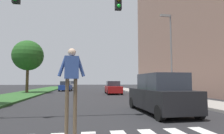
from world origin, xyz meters
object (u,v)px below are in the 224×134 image
street_lamp_right (170,48)px  sedan_far_horizon (72,85)px  tree_far (28,56)px  sedan_midblock (113,88)px  pedestrian_performer (71,78)px  traffic_light_gantry (13,13)px  suv_crossing (160,94)px  sedan_distant (66,86)px

street_lamp_right → sedan_far_horizon: 34.43m
tree_far → sedan_midblock: 12.07m
pedestrian_performer → traffic_light_gantry: bearing=134.0°
tree_far → pedestrian_performer: size_ratio=2.76×
suv_crossing → sedan_midblock: suv_crossing is taller
sedan_midblock → traffic_light_gantry: bearing=-113.4°
traffic_light_gantry → suv_crossing: 7.55m
sedan_midblock → sedan_distant: sedan_midblock is taller
street_lamp_right → suv_crossing: (-3.92, -6.50, -3.66)m
suv_crossing → sedan_midblock: 14.41m
traffic_light_gantry → sedan_far_horizon: traffic_light_gantry is taller
sedan_midblock → sedan_far_horizon: 25.56m
tree_far → traffic_light_gantry: bearing=-76.7°
traffic_light_gantry → suv_crossing: size_ratio=1.66×
traffic_light_gantry → sedan_distant: bearing=89.7°
tree_far → sedan_distant: size_ratio=1.56×
suv_crossing → sedan_far_horizon: suv_crossing is taller
pedestrian_performer → suv_crossing: (4.20, 3.70, -0.73)m
sedan_midblock → pedestrian_performer: bearing=-103.3°
suv_crossing → pedestrian_performer: bearing=-138.6°
suv_crossing → sedan_far_horizon: 39.67m
sedan_midblock → sedan_far_horizon: (-6.33, 24.76, 0.03)m
tree_far → suv_crossing: size_ratio=1.48×
street_lamp_right → pedestrian_performer: bearing=-128.5°
traffic_light_gantry → sedan_far_horizon: size_ratio=1.73×
tree_far → street_lamp_right: size_ratio=0.92×
tree_far → sedan_midblock: size_ratio=1.64×
sedan_midblock → sedan_distant: size_ratio=0.95×
tree_far → sedan_far_horizon: 23.08m
tree_far → pedestrian_performer: 21.99m
suv_crossing → street_lamp_right: bearing=58.9°
sedan_midblock → sedan_far_horizon: size_ratio=0.95×
suv_crossing → sedan_distant: bearing=105.5°
suv_crossing → traffic_light_gantry: bearing=-170.1°
traffic_light_gantry → suv_crossing: traffic_light_gantry is taller
sedan_midblock → sedan_distant: 11.31m
sedan_distant → traffic_light_gantry: bearing=-90.3°
street_lamp_right → sedan_midblock: street_lamp_right is taller
street_lamp_right → suv_crossing: bearing=-121.1°
pedestrian_performer → sedan_distant: bearing=94.9°
tree_far → pedestrian_performer: bearing=-71.9°
street_lamp_right → suv_crossing: street_lamp_right is taller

